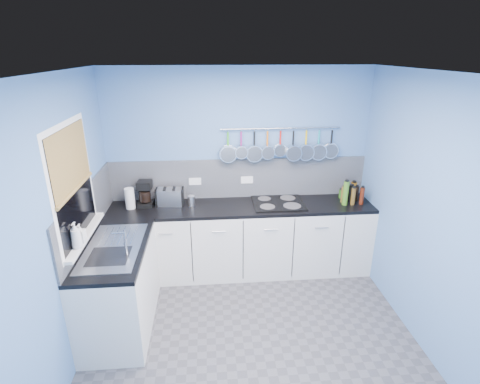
{
  "coord_description": "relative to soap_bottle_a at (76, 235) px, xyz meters",
  "views": [
    {
      "loc": [
        -0.36,
        -2.89,
        2.66
      ],
      "look_at": [
        -0.05,
        0.75,
        1.25
      ],
      "focal_mm": 27.66,
      "sensor_mm": 36.0,
      "label": 1
    }
  ],
  "objects": [
    {
      "name": "window_glass",
      "position": [
        -0.04,
        0.25,
        0.38
      ],
      "size": [
        0.01,
        0.9,
        1.0
      ],
      "primitive_type": "cube",
      "color": "black",
      "rests_on": "wall_left"
    },
    {
      "name": "sink_unit",
      "position": [
        0.23,
        0.25,
        -0.27
      ],
      "size": [
        0.5,
        0.95,
        0.01
      ],
      "primitive_type": "cube",
      "color": "silver",
      "rests_on": "worktop_left"
    },
    {
      "name": "hob",
      "position": [
        1.99,
        1.19,
        -0.26
      ],
      "size": [
        0.62,
        0.54,
        0.01
      ],
      "primitive_type": "cube",
      "color": "black",
      "rests_on": "worktop_back"
    },
    {
      "name": "worktop_left",
      "position": [
        0.23,
        0.25,
        -0.29
      ],
      "size": [
        0.6,
        1.2,
        0.04
      ],
      "primitive_type": "cube",
      "color": "black",
      "rests_on": "cabinet_run_left"
    },
    {
      "name": "wall_back",
      "position": [
        1.53,
        1.46,
        0.08
      ],
      "size": [
        3.2,
        0.02,
        2.5
      ],
      "primitive_type": "cube",
      "color": "#4E78B0",
      "rests_on": "ground"
    },
    {
      "name": "condiment_0",
      "position": [
        2.97,
        1.28,
        -0.17
      ],
      "size": [
        0.07,
        0.07,
        0.21
      ],
      "primitive_type": "cylinder",
      "color": "#8C5914",
      "rests_on": "worktop_back"
    },
    {
      "name": "pan_4",
      "position": [
        2.03,
        1.39,
        0.44
      ],
      "size": [
        0.16,
        0.05,
        0.35
      ],
      "primitive_type": null,
      "color": "silver",
      "rests_on": "pot_rail"
    },
    {
      "name": "canister",
      "position": [
        0.93,
        1.2,
        -0.21
      ],
      "size": [
        0.11,
        0.11,
        0.12
      ],
      "primitive_type": "cylinder",
      "rotation": [
        0.0,
        0.0,
        0.29
      ],
      "color": "silver",
      "rests_on": "worktop_back"
    },
    {
      "name": "condiment_3",
      "position": [
        2.97,
        1.18,
        -0.18
      ],
      "size": [
        0.05,
        0.05,
        0.19
      ],
      "primitive_type": "cylinder",
      "color": "black",
      "rests_on": "worktop_back"
    },
    {
      "name": "socket_right",
      "position": [
        1.63,
        1.43,
        -0.04
      ],
      "size": [
        0.15,
        0.01,
        0.09
      ],
      "primitive_type": "cube",
      "color": "white",
      "rests_on": "backsplash_back"
    },
    {
      "name": "toaster",
      "position": [
        0.68,
        1.26,
        -0.17
      ],
      "size": [
        0.33,
        0.22,
        0.2
      ],
      "primitive_type": "cube",
      "rotation": [
        0.0,
        0.0,
        -0.13
      ],
      "color": "silver",
      "rests_on": "worktop_back"
    },
    {
      "name": "bamboo_blind",
      "position": [
        -0.03,
        0.25,
        0.61
      ],
      "size": [
        0.01,
        0.9,
        0.55
      ],
      "primitive_type": "cube",
      "color": "#9B7845",
      "rests_on": "wall_left"
    },
    {
      "name": "socket_left",
      "position": [
        0.98,
        1.43,
        -0.04
      ],
      "size": [
        0.15,
        0.01,
        0.09
      ],
      "primitive_type": "cube",
      "color": "white",
      "rests_on": "backsplash_back"
    },
    {
      "name": "floor",
      "position": [
        1.53,
        -0.05,
        -1.18
      ],
      "size": [
        3.2,
        3.0,
        0.02
      ],
      "primitive_type": "cube",
      "color": "#47474C",
      "rests_on": "ground"
    },
    {
      "name": "soap_bottle_a",
      "position": [
        0.0,
        0.0,
        0.0
      ],
      "size": [
        0.1,
        0.1,
        0.24
      ],
      "primitive_type": "imported",
      "rotation": [
        0.0,
        0.0,
        -0.05
      ],
      "color": "white",
      "rests_on": "window_sill"
    },
    {
      "name": "wall_front",
      "position": [
        1.53,
        -1.56,
        0.08
      ],
      "size": [
        3.2,
        0.02,
        2.5
      ],
      "primitive_type": "cube",
      "color": "#4E78B0",
      "rests_on": "ground"
    },
    {
      "name": "condiment_4",
      "position": [
        2.89,
        1.16,
        -0.16
      ],
      "size": [
        0.07,
        0.07,
        0.21
      ],
      "primitive_type": "cylinder",
      "color": "black",
      "rests_on": "worktop_back"
    },
    {
      "name": "backsplash_back",
      "position": [
        1.53,
        1.44,
        -0.02
      ],
      "size": [
        3.2,
        0.02,
        0.5
      ],
      "primitive_type": "cube",
      "color": "slate",
      "rests_on": "wall_back"
    },
    {
      "name": "cabinet_run_back",
      "position": [
        1.53,
        1.15,
        -0.74
      ],
      "size": [
        3.2,
        0.6,
        0.86
      ],
      "primitive_type": "cube",
      "color": "silver",
      "rests_on": "ground"
    },
    {
      "name": "window_frame",
      "position": [
        -0.05,
        0.25,
        0.38
      ],
      "size": [
        0.01,
        1.0,
        1.1
      ],
      "primitive_type": "cube",
      "color": "white",
      "rests_on": "wall_left"
    },
    {
      "name": "condiment_8",
      "position": [
        2.79,
        1.07,
        -0.12
      ],
      "size": [
        0.07,
        0.07,
        0.3
      ],
      "primitive_type": "cylinder",
      "color": "#3F721E",
      "rests_on": "worktop_back"
    },
    {
      "name": "wall_left",
      "position": [
        -0.08,
        -0.05,
        0.08
      ],
      "size": [
        0.02,
        3.0,
        2.5
      ],
      "primitive_type": "cube",
      "color": "#4E78B0",
      "rests_on": "ground"
    },
    {
      "name": "condiment_5",
      "position": [
        2.8,
        1.16,
        -0.17
      ],
      "size": [
        0.06,
        0.06,
        0.2
      ],
      "primitive_type": "cylinder",
      "color": "brown",
      "rests_on": "worktop_back"
    },
    {
      "name": "coffee_maker",
      "position": [
        0.39,
        1.24,
        -0.11
      ],
      "size": [
        0.19,
        0.2,
        0.31
      ],
      "primitive_type": null,
      "rotation": [
        0.0,
        0.0,
        -0.06
      ],
      "color": "black",
      "rests_on": "worktop_back"
    },
    {
      "name": "pan_5",
      "position": [
        2.19,
        1.39,
        0.42
      ],
      "size": [
        0.2,
        0.11,
        0.39
      ],
      "primitive_type": null,
      "color": "silver",
      "rests_on": "pot_rail"
    },
    {
      "name": "pan_2",
      "position": [
        1.71,
        1.39,
        0.41
      ],
      "size": [
        0.21,
        0.08,
        0.4
      ],
      "primitive_type": null,
      "color": "silver",
      "rests_on": "pot_rail"
    },
    {
      "name": "condiment_1",
      "position": [
        2.9,
        1.27,
        -0.21
      ],
      "size": [
        0.05,
        0.05,
        0.12
      ],
      "primitive_type": "cylinder",
      "color": "olive",
      "rests_on": "worktop_back"
    },
    {
      "name": "condiment_7",
      "position": [
        2.88,
        1.07,
        -0.16
      ],
      "size": [
        0.05,
        0.05,
        0.21
      ],
      "primitive_type": "cylinder",
      "color": "brown",
      "rests_on": "worktop_back"
    },
    {
      "name": "condiment_6",
      "position": [
        3.0,
        1.07,
        -0.16
      ],
      "size": [
        0.05,
        0.05,
        0.21
      ],
      "primitive_type": "cylinder",
      "color": "#4C190C",
      "rests_on": "worktop_back"
    },
    {
      "name": "pan_8",
      "position": [
        2.67,
        1.39,
        0.42
      ],
      "size": [
        0.19,
        0.05,
        0.38
      ],
      "primitive_type": null,
      "color": "silver",
      "rests_on": "pot_rail"
    },
    {
      "name": "cabinet_run_left",
      "position": [
        0.23,
        0.25,
        -0.74
      ],
      "size": [
        0.6,
        1.2,
        0.86
      ],
      "primitive_type": "cube",
      "color": "silver",
      "rests_on": "ground"
    },
    {
      "name": "pan_0",
      "position": [
        1.4,
        1.39,
        0.41
      ],
      "size": [
        0.21,
        0.07,
        0.4
      ],
      "primitive_type": null,
      "color": "silver",
      "rests_on": "pot_rail"
    },
    {
      "name": "condiment_2",
      "position": [
        2.82,
        1.29,
        -0.22
      ],
      "size": [
        0.06,
        0.06,
        0.11
      ],
      "primitive_type": "cylinder",
      "color": "#265919",
      "rests_on": "worktop_back"
    },
    {
      "name": "worktop_back",
      "position": [
        1.53,
        1.15,
        -0.29
      ],
      "size": [
        3.2,
        0.6,
        0.04
      ],
      "primitive_type": "cube",
      "color": "black",
      "rests_on": "cabinet_run_back"
    },
    {
      "name": "pan_1",
      "position": [
        1.55,
        1.39,
        0.44
      ],
      "size": [
        0.16,
        0.1,
        0.35
      ],
      "primitive_type": null,
      "color": "silver",
      "rests_on": "pot_rail"
    },
    {
      "name": "pot_rail",
      "position": [
        2.03,
        1.4,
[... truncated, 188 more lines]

